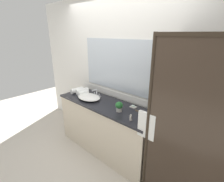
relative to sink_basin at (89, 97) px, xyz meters
name	(u,v)px	position (x,y,z in m)	size (l,w,h in m)	color
ground_plane	(106,149)	(0.34, 0.06, -0.94)	(8.00, 8.00, 0.00)	beige
wall_back_with_mirror	(119,76)	(0.34, 0.40, 0.37)	(4.40, 0.06, 2.60)	silver
vanity_cabinet	(106,127)	(0.34, 0.07, -0.49)	(1.80, 0.58, 0.90)	beige
shower_enclosure	(180,131)	(1.61, -0.13, 0.09)	(1.20, 0.59, 2.00)	#2D2319
sink_basin	(89,97)	(0.00, 0.00, 0.00)	(0.44, 0.32, 0.07)	white
faucet	(96,94)	(0.00, 0.18, 0.01)	(0.17, 0.13, 0.14)	silver
potted_plant	(119,106)	(0.69, -0.01, 0.05)	(0.11, 0.11, 0.15)	beige
soap_dish	(133,106)	(0.77, 0.24, -0.02)	(0.10, 0.07, 0.04)	silver
amenity_bottle_lotion	(149,115)	(1.12, 0.09, 0.01)	(0.02, 0.02, 0.10)	silver
amenity_bottle_shampoo	(131,118)	(0.98, -0.11, 0.00)	(0.03, 0.03, 0.08)	silver
rolled_towel_near_edge	(77,90)	(-0.42, 0.06, 0.01)	(0.10, 0.10, 0.24)	white
rolled_towel_middle	(82,91)	(-0.31, 0.10, 0.01)	(0.10, 0.10, 0.24)	white
rolled_towel_far_edge	(83,93)	(-0.20, 0.03, 0.01)	(0.10, 0.10, 0.20)	white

